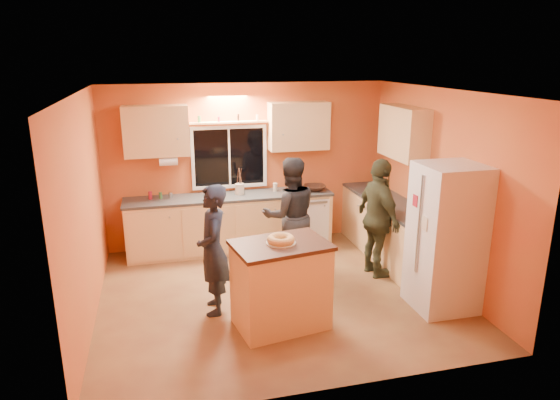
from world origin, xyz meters
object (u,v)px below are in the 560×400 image
object	(u,v)px
island	(281,284)
refrigerator	(446,238)
person_center	(290,215)
person_left	(213,250)
person_right	(378,219)

from	to	relation	value
island	refrigerator	bearing A→B (deg)	-10.70
person_center	person_left	bearing A→B (deg)	38.67
refrigerator	person_center	bearing A→B (deg)	135.78
refrigerator	island	distance (m)	2.07
refrigerator	person_left	world-z (taller)	refrigerator
island	person_right	distance (m)	1.96
refrigerator	person_center	world-z (taller)	refrigerator
island	person_right	xyz separation A→B (m)	(1.65, 1.01, 0.33)
person_center	person_right	distance (m)	1.23
island	person_center	xyz separation A→B (m)	(0.50, 1.45, 0.32)
refrigerator	person_right	bearing A→B (deg)	110.37
refrigerator	person_center	size ratio (longest dim) A/B	1.08
island	person_left	size ratio (longest dim) A/B	0.72
person_left	refrigerator	bearing A→B (deg)	82.34
person_right	refrigerator	bearing A→B (deg)	-164.72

